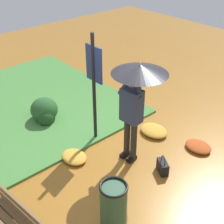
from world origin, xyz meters
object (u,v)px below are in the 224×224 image
at_px(info_sign_post, 94,76).
at_px(trash_bin, 114,207).
at_px(handbag, 163,167).
at_px(person_with_umbrella, 136,88).

bearing_deg(info_sign_post, trash_bin, -32.42).
height_order(info_sign_post, trash_bin, info_sign_post).
height_order(info_sign_post, handbag, info_sign_post).
relative_size(info_sign_post, trash_bin, 2.76).
height_order(handbag, trash_bin, trash_bin).
relative_size(person_with_umbrella, trash_bin, 2.45).
bearing_deg(person_with_umbrella, trash_bin, -55.40).
relative_size(person_with_umbrella, info_sign_post, 0.89).
xyz_separation_m(person_with_umbrella, handbag, (0.62, 0.15, -1.42)).
bearing_deg(person_with_umbrella, handbag, 13.21).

